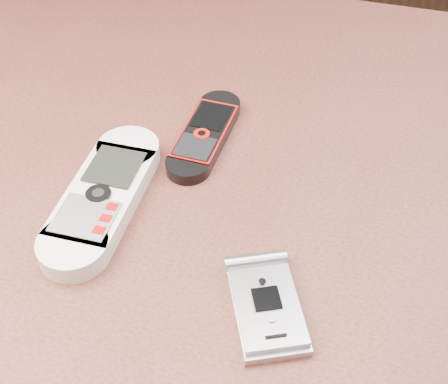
# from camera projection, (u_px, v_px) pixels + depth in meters

# --- Properties ---
(table) EXTENTS (1.20, 0.80, 0.75)m
(table) POSITION_uv_depth(u_px,v_px,m) (219.00, 272.00, 0.63)
(table) COLOR black
(table) RESTS_ON ground
(nokia_white) EXTENTS (0.06, 0.18, 0.02)m
(nokia_white) POSITION_uv_depth(u_px,v_px,m) (103.00, 196.00, 0.54)
(nokia_white) COLOR silver
(nokia_white) RESTS_ON table
(nokia_black_red) EXTENTS (0.05, 0.14, 0.01)m
(nokia_black_red) POSITION_uv_depth(u_px,v_px,m) (205.00, 134.00, 0.61)
(nokia_black_red) COLOR black
(nokia_black_red) RESTS_ON table
(motorola_razr) EXTENTS (0.09, 0.11, 0.01)m
(motorola_razr) POSITION_uv_depth(u_px,v_px,m) (267.00, 306.00, 0.46)
(motorola_razr) COLOR #B4B3B8
(motorola_razr) RESTS_ON table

